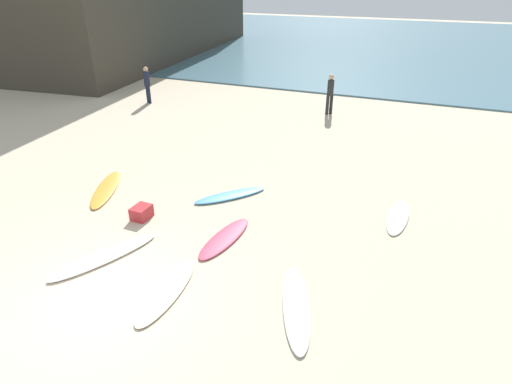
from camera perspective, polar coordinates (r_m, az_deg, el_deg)
The scene contains 12 objects.
ground_plane at distance 9.05m, azimuth -20.10°, elevation -13.55°, with size 120.00×120.00×0.00m, color beige.
ocean_water at distance 42.42m, azimuth 15.90°, elevation 18.80°, with size 120.00×40.00×0.08m, color slate.
surfboard_0 at distance 12.10m, azimuth -3.46°, elevation -0.45°, with size 0.50×2.14×0.09m, color #4F9AD1.
surfboard_1 at distance 8.89m, azimuth -11.81°, elevation -12.74°, with size 0.60×2.17×0.08m, color #F7E5CB.
surfboard_2 at distance 8.41m, azimuth 5.41°, elevation -14.97°, with size 0.51×2.42×0.08m, color white.
surfboard_3 at distance 13.19m, azimuth -19.41°, elevation 0.38°, with size 0.56×2.43×0.08m, color #F99D32.
surfboard_4 at distance 11.66m, azimuth 18.46°, elevation -3.18°, with size 0.51×1.94×0.06m, color silver.
surfboard_5 at distance 10.24m, azimuth -4.22°, elevation -6.16°, with size 0.56×2.00×0.08m, color #D5425F.
surfboard_6 at distance 10.17m, azimuth -19.55°, elevation -8.12°, with size 0.52×2.55×0.09m, color white.
beachgoer_near at distance 19.45m, azimuth 9.89°, elevation 13.01°, with size 0.40×0.40×1.74m.
beachgoer_mid at distance 21.55m, azimuth -14.35°, elevation 13.92°, with size 0.39×0.39×1.72m.
beach_cooler at distance 11.38m, azimuth -15.06°, elevation -2.65°, with size 0.51×0.41×0.33m, color #B2282D.
Camera 1 is at (5.21, -4.74, 5.69)m, focal length 29.93 mm.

